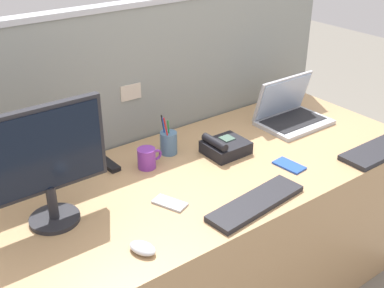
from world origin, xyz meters
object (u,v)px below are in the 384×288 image
at_px(cell_phone_silver_slab, 170,203).
at_px(coffee_mug, 147,158).
at_px(desk_phone, 225,147).
at_px(pen_cup, 168,142).
at_px(tv_remote, 106,163).
at_px(cell_phone_blue_case, 289,165).
at_px(desktop_monitor, 45,159).
at_px(keyboard_main, 377,151).
at_px(keyboard_spare, 256,203).
at_px(laptop, 290,112).
at_px(computer_mouse_right_hand, 143,248).

bearing_deg(cell_phone_silver_slab, coffee_mug, 51.85).
xyz_separation_m(desk_phone, pen_cup, (-0.21, 0.15, 0.02)).
xyz_separation_m(pen_cup, tv_remote, (-0.28, 0.07, -0.04)).
xyz_separation_m(desk_phone, cell_phone_blue_case, (0.15, -0.26, -0.03)).
xyz_separation_m(cell_phone_blue_case, coffee_mug, (-0.50, 0.36, 0.04)).
distance_m(desktop_monitor, keyboard_main, 1.46).
height_order(cell_phone_silver_slab, coffee_mug, coffee_mug).
distance_m(keyboard_spare, pen_cup, 0.55).
bearing_deg(laptop, pen_cup, 172.29).
bearing_deg(keyboard_main, desk_phone, 143.36).
bearing_deg(desktop_monitor, keyboard_spare, -29.87).
height_order(desktop_monitor, keyboard_spare, desktop_monitor).
height_order(desk_phone, tv_remote, desk_phone).
bearing_deg(keyboard_main, keyboard_spare, 177.97).
height_order(desktop_monitor, desk_phone, desktop_monitor).
xyz_separation_m(desktop_monitor, tv_remote, (0.34, 0.24, -0.24)).
height_order(keyboard_main, cell_phone_silver_slab, keyboard_main).
xyz_separation_m(laptop, cell_phone_blue_case, (-0.34, -0.32, -0.05)).
height_order(computer_mouse_right_hand, cell_phone_blue_case, computer_mouse_right_hand).
xyz_separation_m(laptop, coffee_mug, (-0.84, 0.04, -0.01)).
xyz_separation_m(keyboard_spare, computer_mouse_right_hand, (-0.49, 0.03, 0.01)).
bearing_deg(laptop, cell_phone_blue_case, -136.42).
bearing_deg(desktop_monitor, desk_phone, 1.07).
distance_m(laptop, desk_phone, 0.49).
relative_size(laptop, desk_phone, 1.88).
bearing_deg(desktop_monitor, cell_phone_blue_case, -14.10).
distance_m(desktop_monitor, cell_phone_silver_slab, 0.50).
xyz_separation_m(keyboard_spare, pen_cup, (-0.03, 0.54, 0.04)).
height_order(laptop, desk_phone, laptop).
bearing_deg(cell_phone_blue_case, keyboard_spare, -163.56).
xyz_separation_m(keyboard_main, computer_mouse_right_hand, (-1.22, 0.05, 0.01)).
bearing_deg(desk_phone, laptop, 7.15).
bearing_deg(keyboard_main, cell_phone_silver_slab, 167.04).
relative_size(laptop, tv_remote, 2.08).
xyz_separation_m(tv_remote, coffee_mug, (0.13, -0.12, 0.04)).
height_order(desktop_monitor, pen_cup, desktop_monitor).
bearing_deg(computer_mouse_right_hand, desk_phone, 8.75).
bearing_deg(pen_cup, computer_mouse_right_hand, -131.32).
relative_size(cell_phone_blue_case, cell_phone_silver_slab, 1.02).
relative_size(keyboard_main, keyboard_spare, 0.89).
bearing_deg(cell_phone_silver_slab, computer_mouse_right_hand, -164.89).
relative_size(desk_phone, keyboard_main, 0.49).
bearing_deg(cell_phone_silver_slab, cell_phone_blue_case, -29.59).
xyz_separation_m(computer_mouse_right_hand, cell_phone_silver_slab, (0.23, 0.18, -0.01)).
distance_m(computer_mouse_right_hand, coffee_mug, 0.56).
bearing_deg(laptop, coffee_mug, 177.12).
height_order(desktop_monitor, tv_remote, desktop_monitor).
height_order(keyboard_spare, computer_mouse_right_hand, computer_mouse_right_hand).
xyz_separation_m(desktop_monitor, coffee_mug, (0.48, 0.12, -0.21)).
relative_size(keyboard_spare, computer_mouse_right_hand, 4.33).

